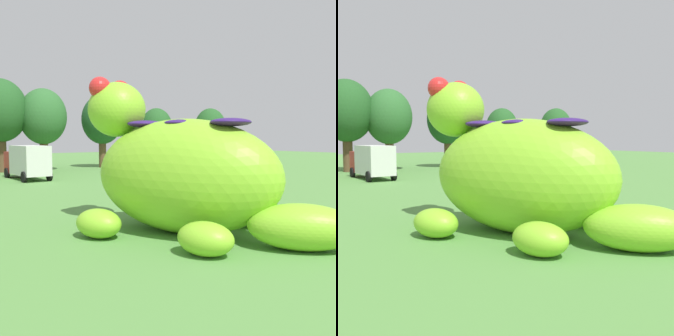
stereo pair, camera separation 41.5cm
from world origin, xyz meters
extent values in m
plane|color=#568E42|center=(0.00, 0.00, 0.00)|extent=(160.00, 160.00, 0.00)
ellipsoid|color=#8CD12D|center=(0.07, 0.32, 2.16)|extent=(6.37, 8.57, 4.33)
ellipsoid|color=#8CD12D|center=(-1.12, 3.37, 4.79)|extent=(3.04, 3.17, 2.28)
sphere|color=red|center=(-1.83, 3.46, 5.65)|extent=(0.91, 0.91, 0.91)
sphere|color=red|center=(-0.65, 3.92, 5.65)|extent=(0.91, 0.91, 0.91)
ellipsoid|color=navy|center=(-0.56, 1.94, 4.16)|extent=(2.12, 1.92, 0.29)
ellipsoid|color=navy|center=(0.07, 0.32, 4.16)|extent=(2.12, 1.92, 0.29)
ellipsoid|color=navy|center=(0.76, -1.47, 4.16)|extent=(2.12, 1.92, 0.29)
ellipsoid|color=#8CD12D|center=(-2.94, 1.43, 0.53)|extent=(1.90, 2.21, 1.06)
ellipsoid|color=#8CD12D|center=(1.54, 3.17, 0.53)|extent=(1.90, 2.21, 1.06)
ellipsoid|color=#8CD12D|center=(-1.23, -2.45, 0.53)|extent=(1.90, 2.21, 1.06)
ellipsoid|color=#8CD12D|center=(2.90, -0.85, 0.53)|extent=(1.90, 2.21, 1.06)
ellipsoid|color=#8CD12D|center=(1.67, -3.80, 0.76)|extent=(3.59, 3.75, 1.52)
cube|color=#B2231E|center=(0.63, 25.81, 1.40)|extent=(2.08, 1.89, 1.90)
cube|color=silver|center=(0.78, 22.61, 1.70)|extent=(2.32, 4.69, 2.50)
cylinder|color=black|center=(-0.37, 25.76, 0.45)|extent=(0.32, 0.91, 0.90)
cylinder|color=black|center=(1.63, 25.85, 0.45)|extent=(0.32, 0.91, 0.90)
cylinder|color=black|center=(-0.19, 20.95, 0.45)|extent=(0.32, 0.91, 0.90)
cylinder|color=black|center=(1.91, 21.05, 0.45)|extent=(0.32, 0.91, 0.90)
cylinder|color=brown|center=(0.63, 32.13, 1.72)|extent=(0.98, 0.98, 3.44)
ellipsoid|color=#235623|center=(0.63, 32.13, 6.46)|extent=(5.50, 5.50, 6.60)
cylinder|color=brown|center=(4.83, 31.33, 1.58)|extent=(0.90, 0.90, 3.15)
ellipsoid|color=#2D662D|center=(4.83, 31.33, 5.93)|extent=(5.05, 5.05, 6.06)
cylinder|color=brown|center=(12.28, 32.15, 1.55)|extent=(0.88, 0.88, 3.10)
ellipsoid|color=#1E4C23|center=(12.28, 32.15, 5.82)|extent=(4.96, 4.96, 5.95)
cylinder|color=brown|center=(20.51, 32.55, 1.34)|extent=(0.76, 0.76, 2.67)
ellipsoid|color=#235623|center=(20.51, 32.55, 5.02)|extent=(4.28, 4.28, 5.13)
cylinder|color=brown|center=(27.92, 30.04, 1.36)|extent=(0.78, 0.78, 2.72)
ellipsoid|color=#235623|center=(27.92, 30.04, 5.12)|extent=(4.36, 4.36, 5.23)
cylinder|color=#2D334C|center=(11.90, 15.08, 0.44)|extent=(0.26, 0.26, 0.88)
cube|color=gold|center=(11.90, 15.08, 1.18)|extent=(0.38, 0.22, 0.60)
sphere|color=tan|center=(11.90, 15.08, 1.60)|extent=(0.22, 0.22, 0.22)
camera|label=1|loc=(-8.99, -11.32, 3.61)|focal=41.75mm
camera|label=2|loc=(-8.65, -11.56, 3.61)|focal=41.75mm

